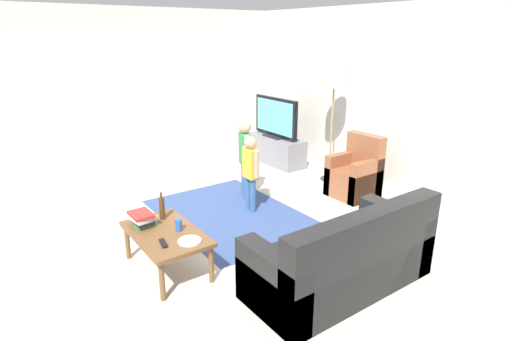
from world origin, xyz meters
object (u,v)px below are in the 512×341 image
at_px(armchair, 356,176).
at_px(tv_stand, 276,150).
at_px(book_stack, 142,219).
at_px(bottle, 162,208).
at_px(coffee_table, 166,236).
at_px(plate, 190,241).
at_px(couch, 347,261).
at_px(floor_lamp, 334,84).
at_px(child_center, 251,167).
at_px(tv_remote, 163,243).
at_px(soda_can, 179,225).
at_px(tv, 276,118).
at_px(child_near_tv, 245,152).

bearing_deg(armchair, tv_stand, 178.83).
distance_m(book_stack, bottle, 0.23).
relative_size(armchair, book_stack, 3.26).
height_order(coffee_table, plate, plate).
height_order(couch, floor_lamp, floor_lamp).
distance_m(armchair, book_stack, 3.23).
bearing_deg(coffee_table, child_center, 115.58).
height_order(couch, coffee_table, couch).
xyz_separation_m(armchair, tv_remote, (0.51, -3.22, 0.13)).
bearing_deg(child_center, armchair, 74.02).
bearing_deg(soda_can, book_stack, -143.38).
bearing_deg(soda_can, floor_lamp, 108.55).
height_order(coffee_table, book_stack, book_stack).
distance_m(tv, coffee_table, 3.86).
bearing_deg(coffee_table, tv_stand, 125.30).
bearing_deg(child_near_tv, floor_lamp, 84.53).
bearing_deg(armchair, couch, -50.46).
bearing_deg(floor_lamp, armchair, -14.70).
height_order(tv, tv_remote, tv).
xyz_separation_m(couch, armchair, (-1.56, 1.89, 0.01)).
bearing_deg(coffee_table, armchair, 95.25).
xyz_separation_m(tv, child_center, (1.49, -1.59, -0.23)).
distance_m(tv_stand, floor_lamp, 1.78).
xyz_separation_m(child_near_tv, plate, (1.48, -1.63, -0.26)).
relative_size(armchair, child_center, 0.88).
xyz_separation_m(coffee_table, plate, (0.32, 0.10, 0.06)).
xyz_separation_m(child_center, tv_remote, (0.95, -1.65, -0.19)).
xyz_separation_m(tv_remote, soda_can, (-0.17, 0.24, 0.05)).
height_order(child_center, bottle, child_center).
bearing_deg(coffee_table, book_stack, -155.93).
bearing_deg(couch, bottle, -144.92).
relative_size(armchair, tv_remote, 5.29).
xyz_separation_m(tv_stand, coffee_table, (2.22, -3.14, 0.13)).
xyz_separation_m(bottle, plate, (0.62, 0.00, -0.12)).
bearing_deg(soda_can, tv_remote, -54.69).
height_order(armchair, child_near_tv, child_near_tv).
height_order(tv_stand, child_near_tv, child_near_tv).
bearing_deg(book_stack, floor_lamp, 102.14).
relative_size(tv_stand, armchair, 1.33).
bearing_deg(tv, child_near_tv, -52.60).
height_order(tv_stand, soda_can, soda_can).
bearing_deg(tv_remote, tv_stand, 136.89).
height_order(tv, bottle, tv).
xyz_separation_m(tv, tv_remote, (2.44, -3.24, -0.42)).
distance_m(tv_stand, plate, 3.97).
relative_size(floor_lamp, plate, 8.09).
bearing_deg(tv, tv_stand, 90.00).
bearing_deg(tv_remote, plate, 75.54).
xyz_separation_m(couch, child_center, (-2.01, 0.33, 0.33)).
xyz_separation_m(tv, couch, (3.50, -1.91, -0.56)).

